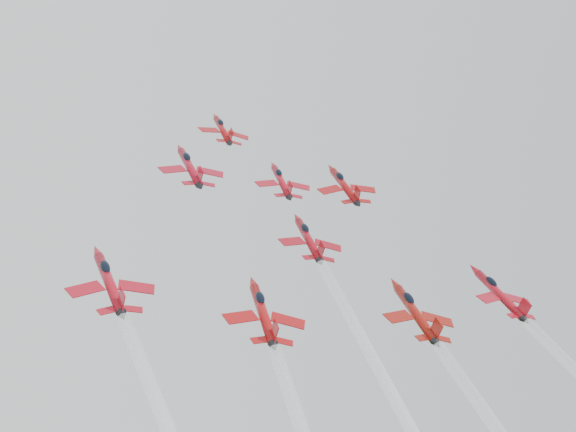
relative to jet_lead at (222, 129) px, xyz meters
name	(u,v)px	position (x,y,z in m)	size (l,w,h in m)	color
jet_lead	(222,129)	(0.00, 0.00, 0.00)	(9.49, 11.45, 9.35)	#9D0F11
jet_row2_left	(189,166)	(-10.20, -12.47, -10.17)	(10.56, 12.74, 10.41)	#A30F21
jet_row2_center	(281,180)	(4.81, -13.95, -11.39)	(9.36, 11.30, 9.23)	#A8101E
jet_row2_right	(344,185)	(16.85, -13.41, -10.94)	(10.48, 12.65, 10.33)	#9E0F11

